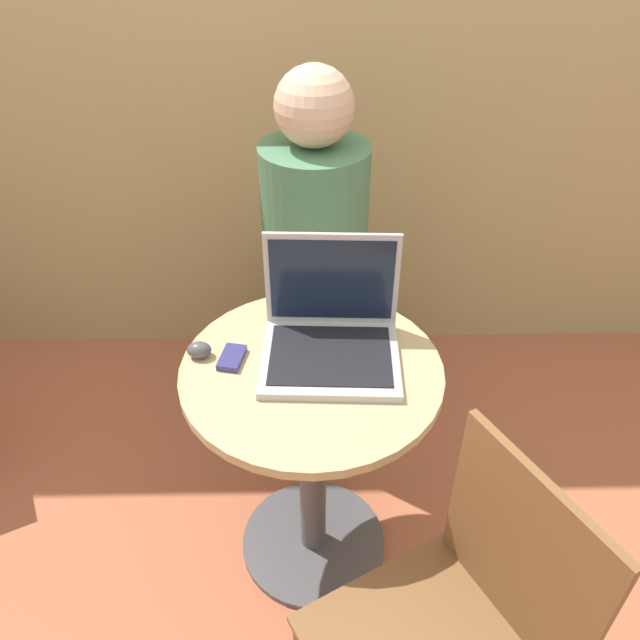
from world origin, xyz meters
TOP-DOWN VIEW (x-y plane):
  - ground_plane at (0.00, 0.00)m, footprint 12.00×12.00m
  - back_wall at (0.00, 1.02)m, footprint 7.00×0.05m
  - round_table at (0.00, 0.00)m, footprint 0.62×0.62m
  - laptop at (0.05, 0.06)m, footprint 0.33×0.29m
  - cell_phone at (-0.19, 0.03)m, footprint 0.07×0.09m
  - computer_mouse at (-0.26, 0.04)m, footprint 0.06×0.04m
  - chair_empty at (0.27, -0.50)m, footprint 0.54×0.54m
  - person_seated at (0.01, 0.56)m, footprint 0.32×0.48m

SIDE VIEW (x-z plane):
  - ground_plane at x=0.00m, z-range 0.00..0.00m
  - chair_empty at x=0.27m, z-range 0.02..0.86m
  - round_table at x=0.00m, z-range 0.12..0.83m
  - person_seated at x=0.01m, z-range -0.09..1.16m
  - cell_phone at x=-0.19m, z-range 0.71..0.72m
  - computer_mouse at x=-0.26m, z-range 0.71..0.75m
  - laptop at x=0.05m, z-range 0.63..0.90m
  - back_wall at x=0.00m, z-range 0.00..2.60m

